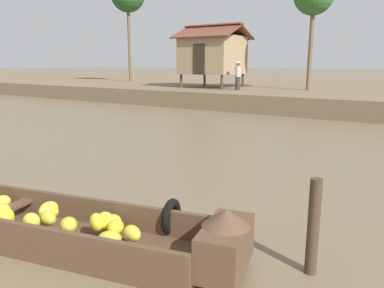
{
  "coord_description": "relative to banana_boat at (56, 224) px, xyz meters",
  "views": [
    {
      "loc": [
        4.21,
        1.02,
        2.46
      ],
      "look_at": [
        0.35,
        7.01,
        0.91
      ],
      "focal_mm": 35.09,
      "sensor_mm": 36.0,
      "label": 1
    }
  ],
  "objects": [
    {
      "name": "ground_plane",
      "position": [
        -0.02,
        5.95,
        -0.28
      ],
      "size": [
        300.0,
        300.0,
        0.0
      ],
      "primitive_type": "plane",
      "color": "#726047"
    },
    {
      "name": "riverbank_strip",
      "position": [
        -0.02,
        23.88,
        0.17
      ],
      "size": [
        160.0,
        20.0,
        0.91
      ],
      "primitive_type": "cube",
      "color": "#756047",
      "rests_on": "ground"
    },
    {
      "name": "banana_boat",
      "position": [
        0.0,
        0.0,
        0.0
      ],
      "size": [
        5.44,
        2.42,
        0.84
      ],
      "color": "brown",
      "rests_on": "ground"
    },
    {
      "name": "stilt_house_left",
      "position": [
        -7.89,
        18.11,
        2.71
      ],
      "size": [
        4.01,
        3.77,
        3.89
      ],
      "color": "#4C3826",
      "rests_on": "riverbank_strip"
    },
    {
      "name": "vendor_person",
      "position": [
        -5.47,
        16.82,
        1.56
      ],
      "size": [
        0.44,
        0.44,
        1.66
      ],
      "color": "#332D28",
      "rests_on": "riverbank_strip"
    },
    {
      "name": "mooring_post",
      "position": [
        3.19,
        1.14,
        0.3
      ],
      "size": [
        0.14,
        0.14,
        1.17
      ],
      "primitive_type": "cylinder",
      "color": "#423323",
      "rests_on": "ground"
    }
  ]
}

